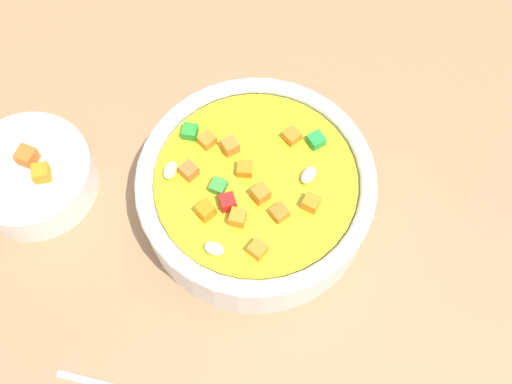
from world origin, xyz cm
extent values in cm
cube|color=#9E754F|center=(0.00, 0.00, -1.00)|extent=(140.00, 140.00, 2.00)
cylinder|color=white|center=(0.00, 0.00, 2.41)|extent=(19.96, 19.96, 4.82)
torus|color=white|center=(0.00, 0.00, 5.26)|extent=(20.22, 20.22, 1.46)
cylinder|color=gold|center=(0.00, 0.00, 5.02)|extent=(17.07, 17.07, 0.40)
cube|color=orange|center=(3.50, 1.08, 5.69)|extent=(1.60, 1.60, 0.93)
cube|color=orange|center=(3.33, 3.77, 5.81)|extent=(1.74, 1.74, 1.18)
cube|color=orange|center=(-1.90, -5.22, 5.82)|extent=(1.69, 1.69, 1.19)
cube|color=green|center=(-2.20, 5.82, 5.70)|extent=(1.55, 1.55, 0.96)
ellipsoid|color=beige|center=(0.80, 4.27, 5.63)|extent=(1.98, 2.02, 0.81)
cube|color=orange|center=(-4.47, -3.17, 5.70)|extent=(1.68, 1.68, 0.96)
cube|color=orange|center=(1.58, 0.18, 5.89)|extent=(1.62, 1.62, 1.34)
cube|color=orange|center=(6.15, -1.40, 5.80)|extent=(1.73, 1.73, 1.15)
cube|color=orange|center=(3.17, -2.29, 5.84)|extent=(1.67, 1.67, 1.24)
cube|color=orange|center=(1.99, -4.64, 5.94)|extent=(1.66, 1.66, 1.43)
cube|color=red|center=(1.63, -2.77, 5.80)|extent=(1.28, 1.28, 1.15)
cube|color=orange|center=(-3.34, -1.39, 5.86)|extent=(1.53, 1.53, 1.27)
cube|color=orange|center=(-1.01, -0.71, 5.72)|extent=(1.56, 1.56, 1.00)
ellipsoid|color=beige|center=(5.18, -4.68, 5.60)|extent=(1.93, 2.04, 0.76)
cube|color=green|center=(-5.61, -4.41, 5.71)|extent=(1.62, 1.62, 0.97)
cube|color=green|center=(-0.32, -3.18, 5.66)|extent=(1.73, 1.73, 0.87)
cube|color=orange|center=(-3.09, 3.93, 5.71)|extent=(1.65, 1.65, 0.97)
ellipsoid|color=beige|center=(-2.42, -6.73, 5.66)|extent=(2.05, 1.85, 0.87)
cylinder|color=white|center=(-6.79, -18.90, 1.72)|extent=(11.09, 11.09, 3.44)
torus|color=white|center=(-6.79, -18.90, 3.66)|extent=(11.20, 11.20, 0.89)
cube|color=orange|center=(-7.51, -18.54, 4.20)|extent=(2.12, 2.12, 1.52)
cube|color=orange|center=(-5.64, -17.52, 4.14)|extent=(1.47, 1.47, 1.40)
camera|label=1|loc=(22.77, -5.70, 53.35)|focal=45.24mm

